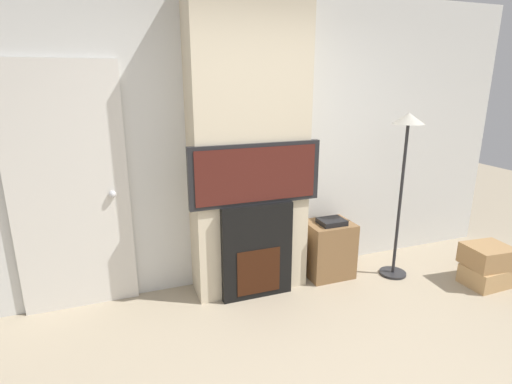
% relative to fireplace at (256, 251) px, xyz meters
% --- Properties ---
extents(wall_back, '(6.00, 0.06, 2.70)m').
position_rel_fireplace_xyz_m(wall_back, '(0.00, 0.42, 0.91)').
color(wall_back, silver).
rests_on(wall_back, ground_plane).
extents(chimney_breast, '(1.03, 0.39, 2.70)m').
position_rel_fireplace_xyz_m(chimney_breast, '(0.00, 0.19, 0.91)').
color(chimney_breast, beige).
rests_on(chimney_breast, ground_plane).
extents(fireplace, '(0.65, 0.15, 0.89)m').
position_rel_fireplace_xyz_m(fireplace, '(0.00, 0.00, 0.00)').
color(fireplace, black).
rests_on(fireplace, ground_plane).
extents(television, '(1.17, 0.07, 0.53)m').
position_rel_fireplace_xyz_m(television, '(0.00, -0.00, 0.71)').
color(television, black).
rests_on(television, fireplace).
extents(floor_lamp, '(0.29, 0.29, 1.63)m').
position_rel_fireplace_xyz_m(floor_lamp, '(1.45, -0.11, 0.81)').
color(floor_lamp, '#262628').
rests_on(floor_lamp, ground_plane).
extents(box_stack, '(0.46, 0.38, 0.39)m').
position_rel_fireplace_xyz_m(box_stack, '(2.17, -0.59, -0.24)').
color(box_stack, tan).
rests_on(box_stack, ground_plane).
extents(media_stand, '(0.45, 0.38, 0.61)m').
position_rel_fireplace_xyz_m(media_stand, '(0.82, 0.12, -0.15)').
color(media_stand, brown).
rests_on(media_stand, ground_plane).
extents(entry_door, '(0.92, 0.09, 2.09)m').
position_rel_fireplace_xyz_m(entry_door, '(-1.49, 0.36, 0.60)').
color(entry_door, silver).
rests_on(entry_door, ground_plane).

